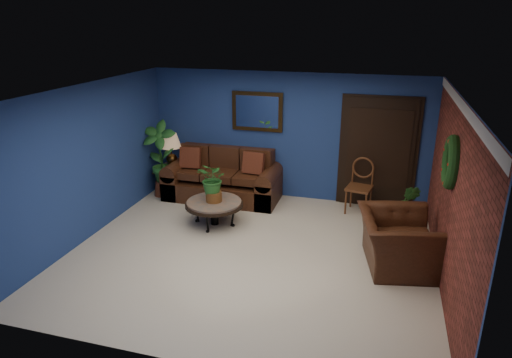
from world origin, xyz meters
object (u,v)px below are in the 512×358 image
(end_table, at_px, (173,173))
(table_lamp, at_px, (171,146))
(sofa, at_px, (224,181))
(side_chair, at_px, (361,182))
(armchair, at_px, (397,241))
(coffee_table, at_px, (214,204))

(end_table, height_order, table_lamp, table_lamp)
(sofa, relative_size, end_table, 3.74)
(end_table, bearing_deg, side_chair, 1.13)
(sofa, relative_size, table_lamp, 3.30)
(end_table, relative_size, armchair, 0.50)
(armchair, bearing_deg, end_table, 56.28)
(end_table, xyz_separation_m, side_chair, (3.79, 0.07, 0.16))
(sofa, bearing_deg, table_lamp, -178.16)
(table_lamp, xyz_separation_m, side_chair, (3.79, 0.07, -0.42))
(sofa, height_order, end_table, sofa)
(coffee_table, height_order, end_table, end_table)
(coffee_table, relative_size, side_chair, 0.99)
(coffee_table, xyz_separation_m, end_table, (-1.38, 1.22, 0.04))
(side_chair, distance_m, armchair, 2.02)
(coffee_table, height_order, armchair, armchair)
(coffee_table, distance_m, table_lamp, 1.94)
(table_lamp, distance_m, side_chair, 3.82)
(sofa, xyz_separation_m, end_table, (-1.10, -0.04, 0.09))
(end_table, bearing_deg, sofa, 1.84)
(sofa, distance_m, armchair, 3.83)
(sofa, relative_size, side_chair, 2.20)
(end_table, height_order, side_chair, side_chair)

